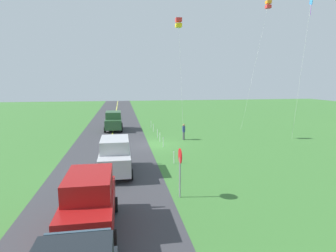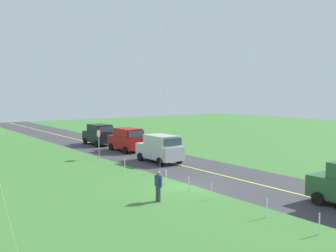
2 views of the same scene
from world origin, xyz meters
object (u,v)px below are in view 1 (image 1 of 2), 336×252
(car_suv_foreground, at_px, (115,155))
(person_adult_near, at_px, (184,131))
(kite_blue_mid, at_px, (268,5))
(stop_sign, at_px, (180,163))
(kite_green_far, at_px, (311,1))
(kite_red_low, at_px, (179,23))
(car_parked_west_near, at_px, (114,121))
(car_parked_east_near, at_px, (89,202))

(car_suv_foreground, distance_m, person_adult_near, 11.51)
(kite_blue_mid, bearing_deg, stop_sign, -37.45)
(kite_green_far, bearing_deg, stop_sign, -50.52)
(stop_sign, height_order, kite_red_low, kite_red_low)
(car_suv_foreground, distance_m, car_parked_west_near, 16.23)
(car_suv_foreground, bearing_deg, car_parked_west_near, -178.19)
(car_parked_east_near, height_order, stop_sign, stop_sign)
(car_suv_foreground, height_order, kite_blue_mid, kite_blue_mid)
(kite_red_low, bearing_deg, person_adult_near, 68.37)
(car_suv_foreground, distance_m, kite_green_far, 24.33)
(car_suv_foreground, bearing_deg, kite_red_low, 147.79)
(car_parked_east_near, xyz_separation_m, person_adult_near, (-16.28, 7.46, -0.29))
(person_adult_near, height_order, kite_red_low, kite_red_low)
(car_suv_foreground, xyz_separation_m, car_parked_west_near, (-16.22, -0.51, 0.00))
(car_suv_foreground, xyz_separation_m, stop_sign, (4.43, 3.31, 0.65))
(person_adult_near, xyz_separation_m, kite_blue_mid, (-4.92, 11.07, 13.77))
(kite_red_low, bearing_deg, car_suv_foreground, -32.21)
(car_parked_west_near, height_order, kite_blue_mid, kite_blue_mid)
(car_suv_foreground, relative_size, kite_red_low, 0.37)
(person_adult_near, distance_m, kite_red_low, 10.48)
(car_suv_foreground, bearing_deg, kite_blue_mid, 129.03)
(stop_sign, xyz_separation_m, kite_green_far, (-13.00, 15.78, 11.76))
(car_parked_west_near, bearing_deg, kite_red_low, 44.96)
(car_suv_foreground, xyz_separation_m, kite_blue_mid, (-14.33, 17.68, 13.48))
(car_suv_foreground, height_order, stop_sign, stop_sign)
(kite_red_low, bearing_deg, kite_green_far, 85.33)
(car_parked_west_near, distance_m, person_adult_near, 9.85)
(kite_red_low, xyz_separation_m, kite_blue_mid, (-4.70, 11.61, 3.31))
(car_suv_foreground, relative_size, stop_sign, 1.72)
(stop_sign, height_order, kite_green_far, kite_green_far)
(car_parked_east_near, height_order, kite_green_far, kite_green_far)
(car_parked_east_near, relative_size, kite_blue_mid, 0.29)
(kite_red_low, bearing_deg, car_parked_east_near, -22.76)
(person_adult_near, height_order, kite_green_far, kite_green_far)
(car_suv_foreground, relative_size, car_parked_west_near, 1.00)
(car_parked_east_near, distance_m, kite_red_low, 20.58)
(kite_blue_mid, bearing_deg, car_suv_foreground, -50.97)
(car_suv_foreground, height_order, kite_green_far, kite_green_far)
(stop_sign, relative_size, kite_green_far, 0.18)
(car_parked_west_near, distance_m, kite_green_far, 24.43)
(car_suv_foreground, distance_m, kite_red_low, 15.26)
(car_suv_foreground, height_order, car_parked_west_near, same)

